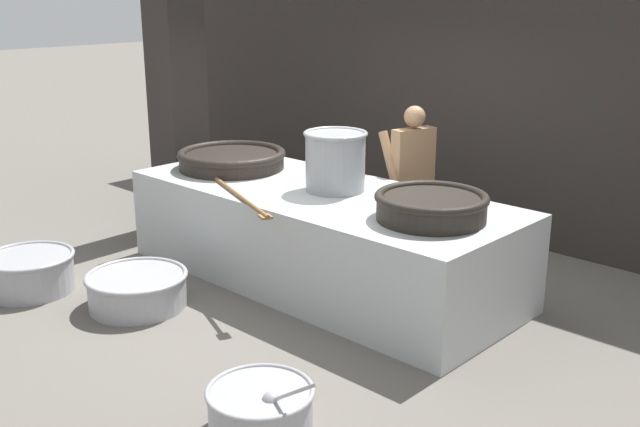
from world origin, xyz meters
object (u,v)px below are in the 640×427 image
prep_bowl_meat (137,288)px  giant_wok_far (431,205)px  prep_bowl_vegetables (261,409)px  prep_bowl_extra (30,271)px  stock_pot (335,160)px  cook (412,176)px  giant_wok_near (232,158)px

prep_bowl_meat → giant_wok_far: bearing=36.8°
prep_bowl_vegetables → prep_bowl_extra: 3.40m
stock_pot → cook: (0.09, 1.12, -0.34)m
prep_bowl_meat → prep_bowl_extra: (-1.07, -0.49, 0.03)m
cook → prep_bowl_meat: bearing=85.8°
giant_wok_far → stock_pot: stock_pot is taller
giant_wok_near → prep_bowl_meat: (0.55, -1.62, -0.86)m
cook → giant_wok_near: bearing=53.2°
giant_wok_near → giant_wok_far: bearing=-1.3°
giant_wok_near → prep_bowl_vegetables: 3.74m
cook → prep_bowl_vegetables: bearing=126.1°
giant_wok_near → prep_bowl_vegetables: size_ratio=1.26×
stock_pot → prep_bowl_extra: 3.11m
cook → prep_bowl_extra: cook is taller
giant_wok_far → prep_bowl_meat: bearing=-143.2°
prep_bowl_vegetables → prep_bowl_extra: prep_bowl_vegetables is taller
prep_bowl_extra → giant_wok_near: bearing=76.3°
stock_pot → prep_bowl_meat: 2.19m
giant_wok_near → prep_bowl_meat: 1.92m
giant_wok_near → prep_bowl_extra: (-0.51, -2.12, -0.83)m
stock_pot → prep_bowl_meat: (-0.86, -1.72, -1.04)m
prep_bowl_meat → giant_wok_near: bearing=108.8°
giant_wok_far → prep_bowl_meat: 2.75m
giant_wok_far → prep_bowl_vegetables: bearing=-83.8°
cook → giant_wok_far: bearing=146.1°
stock_pot → cook: bearing=85.4°
stock_pot → prep_bowl_vegetables: bearing=-57.8°
stock_pot → prep_bowl_extra: stock_pot is taller
prep_bowl_meat → prep_bowl_extra: size_ratio=1.08×
cook → prep_bowl_vegetables: size_ratio=1.76×
giant_wok_near → prep_bowl_vegetables: giant_wok_near is taller
giant_wok_far → stock_pot: (-1.23, 0.16, 0.17)m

